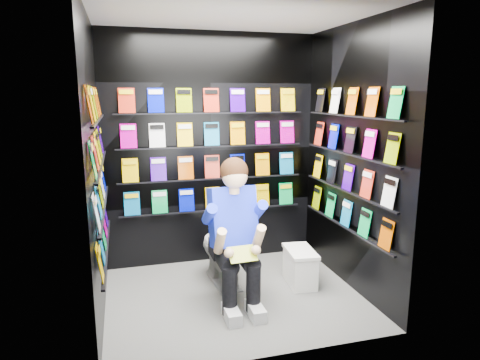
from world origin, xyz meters
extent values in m
plane|color=#60605E|center=(0.00, 0.00, 0.00)|extent=(2.40, 2.40, 0.00)
plane|color=white|center=(0.00, 0.00, 2.60)|extent=(2.40, 2.40, 0.00)
cube|color=black|center=(0.00, 1.00, 1.30)|extent=(2.40, 0.04, 2.60)
cube|color=black|center=(0.00, -1.00, 1.30)|extent=(2.40, 0.04, 2.60)
cube|color=black|center=(-1.20, 0.00, 1.30)|extent=(0.04, 2.00, 2.60)
cube|color=black|center=(1.20, 0.00, 1.30)|extent=(0.04, 2.00, 2.60)
imported|color=white|center=(-0.03, 0.36, 0.37)|extent=(0.46, 0.77, 0.73)
cube|color=white|center=(0.73, 0.11, 0.17)|extent=(0.29, 0.47, 0.33)
cube|color=white|center=(0.73, 0.11, 0.35)|extent=(0.31, 0.49, 0.03)
cube|color=green|center=(-0.03, -0.37, 0.58)|extent=(0.25, 0.16, 0.10)
camera|label=1|loc=(-0.97, -3.71, 1.93)|focal=32.00mm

